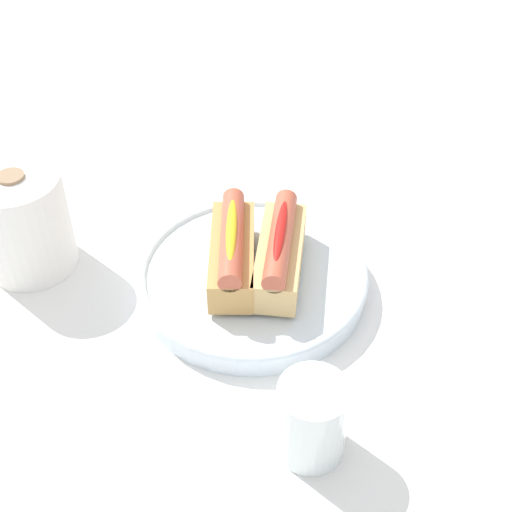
% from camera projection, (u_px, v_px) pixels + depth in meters
% --- Properties ---
extents(ground_plane, '(2.40, 2.40, 0.00)m').
position_uv_depth(ground_plane, '(253.00, 296.00, 0.87)').
color(ground_plane, white).
extents(serving_bowl, '(0.27, 0.27, 0.03)m').
position_uv_depth(serving_bowl, '(256.00, 278.00, 0.86)').
color(serving_bowl, silver).
rests_on(serving_bowl, ground_plane).
extents(hotdog_front, '(0.16, 0.08, 0.06)m').
position_uv_depth(hotdog_front, '(280.00, 252.00, 0.83)').
color(hotdog_front, '#DBB270').
rests_on(hotdog_front, serving_bowl).
extents(hotdog_back, '(0.15, 0.06, 0.06)m').
position_uv_depth(hotdog_back, '(232.00, 250.00, 0.84)').
color(hotdog_back, tan).
rests_on(hotdog_back, serving_bowl).
extents(water_glass, '(0.07, 0.07, 0.09)m').
position_uv_depth(water_glass, '(311.00, 422.00, 0.69)').
color(water_glass, white).
rests_on(water_glass, ground_plane).
extents(paper_towel_roll, '(0.11, 0.11, 0.13)m').
position_uv_depth(paper_towel_roll, '(23.00, 222.00, 0.86)').
color(paper_towel_roll, white).
rests_on(paper_towel_roll, ground_plane).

